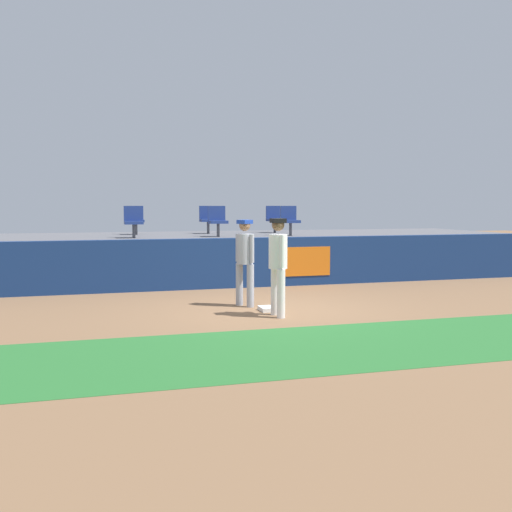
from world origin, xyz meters
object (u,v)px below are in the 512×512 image
(player_fielder_home, at_px, (278,260))
(seat_front_left, at_px, (133,220))
(first_base, at_px, (270,309))
(player_runner_visitor, at_px, (245,256))
(seat_back_center, at_px, (208,218))
(seat_front_center, at_px, (218,219))
(seat_back_right, at_px, (274,218))
(seat_back_left, at_px, (136,218))
(seat_front_right, at_px, (290,219))

(player_fielder_home, distance_m, seat_front_left, 5.86)
(first_base, bearing_deg, player_runner_visitor, 118.00)
(player_fielder_home, bearing_deg, seat_back_center, 176.68)
(first_base, distance_m, player_fielder_home, 1.18)
(seat_front_center, distance_m, seat_back_right, 2.84)
(first_base, xyz_separation_m, seat_front_left, (-2.27, 4.78, 1.65))
(seat_front_left, bearing_deg, player_runner_visitor, -65.02)
(seat_front_left, bearing_deg, seat_front_center, 0.00)
(player_runner_visitor, distance_m, seat_front_left, 4.62)
(player_runner_visitor, relative_size, seat_back_center, 2.12)
(seat_front_center, bearing_deg, player_runner_visitor, -94.56)
(player_runner_visitor, relative_size, seat_back_left, 2.12)
(seat_back_left, relative_size, seat_front_right, 1.00)
(seat_front_right, bearing_deg, first_base, -113.47)
(player_runner_visitor, distance_m, seat_front_center, 4.21)
(player_runner_visitor, height_order, seat_front_right, seat_front_right)
(first_base, distance_m, seat_front_center, 5.06)
(seat_back_center, height_order, seat_back_left, same)
(seat_front_right, distance_m, seat_back_right, 1.80)
(seat_back_left, distance_m, seat_back_right, 4.27)
(seat_front_center, height_order, seat_front_left, same)
(seat_front_center, height_order, seat_back_center, same)
(seat_front_left, distance_m, seat_back_right, 4.81)
(seat_back_right, bearing_deg, player_fielder_home, -107.19)
(seat_back_right, bearing_deg, seat_front_center, -140.73)
(seat_front_center, bearing_deg, seat_front_left, -180.00)
(first_base, height_order, seat_back_right, seat_back_right)
(seat_front_center, height_order, seat_front_right, same)
(player_fielder_home, height_order, seat_back_right, seat_back_right)
(seat_back_left, xyz_separation_m, seat_front_right, (4.15, -1.80, 0.00))
(seat_front_right, bearing_deg, player_runner_visitor, -120.28)
(first_base, height_order, seat_front_center, seat_front_center)
(player_runner_visitor, height_order, seat_front_center, seat_front_center)
(player_runner_visitor, distance_m, seat_back_left, 6.23)
(player_fielder_home, height_order, seat_back_center, seat_back_center)
(player_runner_visitor, height_order, seat_back_left, seat_back_left)
(player_fielder_home, height_order, seat_back_left, seat_back_left)
(seat_back_center, bearing_deg, seat_front_center, -92.61)
(seat_front_right, bearing_deg, seat_front_center, 180.00)
(seat_back_center, distance_m, seat_back_right, 2.12)
(player_fielder_home, distance_m, seat_back_right, 7.53)
(first_base, xyz_separation_m, player_fielder_home, (-0.03, -0.59, 1.02))
(seat_back_center, height_order, seat_front_left, same)
(seat_front_center, xyz_separation_m, seat_back_center, (0.08, 1.80, -0.00))
(seat_back_center, distance_m, seat_front_left, 2.95)
(seat_back_center, bearing_deg, player_runner_visitor, -93.97)
(player_fielder_home, xyz_separation_m, seat_front_right, (2.11, 5.37, 0.63))
(seat_back_center, bearing_deg, seat_back_left, -180.00)
(player_runner_visitor, xyz_separation_m, seat_back_left, (-1.73, 5.94, 0.66))
(seat_back_right, bearing_deg, seat_front_left, -158.03)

